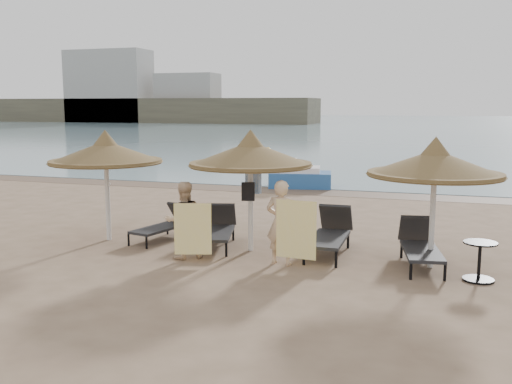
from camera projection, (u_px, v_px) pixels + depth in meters
ground at (249, 265)px, 10.79m from camera, size 160.00×160.00×0.00m
sea at (414, 124)px, 86.17m from camera, size 200.00×140.00×0.03m
wet_sand_strip at (334, 193)px, 19.65m from camera, size 200.00×1.60×0.01m
far_shore at (252, 105)px, 91.17m from camera, size 150.00×54.80×12.00m
palapa_left at (106, 153)px, 12.54m from camera, size 2.49×2.49×2.47m
palapa_center at (251, 155)px, 11.60m from camera, size 2.54×2.54×2.52m
palapa_right at (435, 164)px, 10.38m from camera, size 2.47×2.47×2.45m
lounger_far_left at (166, 224)px, 12.89m from camera, size 0.96×1.79×0.77m
lounger_near_left at (219, 228)px, 12.36m from camera, size 1.04×1.95×0.83m
lounger_near_right at (330, 233)px, 11.71m from camera, size 0.69×2.05×0.91m
lounger_far_right at (420, 244)px, 10.83m from camera, size 0.94×1.99×0.85m
side_table at (479, 263)px, 9.82m from camera, size 0.57×0.57×0.69m
person_left at (183, 214)px, 11.18m from camera, size 0.97×0.93×1.78m
person_right at (281, 216)px, 10.74m from camera, size 0.91×0.63×1.89m
towel_left at (193, 229)px, 10.78m from camera, size 0.68×0.23×0.99m
towel_right at (296, 230)px, 10.43m from camera, size 0.77×0.10×1.09m
bag_patterned at (253, 183)px, 11.86m from camera, size 0.35×0.20×0.43m
bag_dark at (248, 192)px, 11.56m from camera, size 0.28×0.14×0.38m
pedal_boat at (299, 177)px, 20.95m from camera, size 2.44×1.71×1.04m
buoy_left at (268, 151)px, 35.05m from camera, size 0.41×0.41×0.41m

